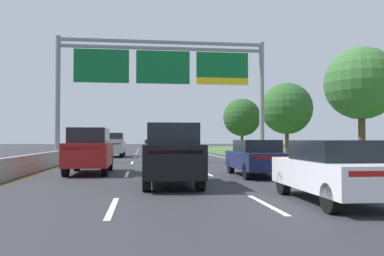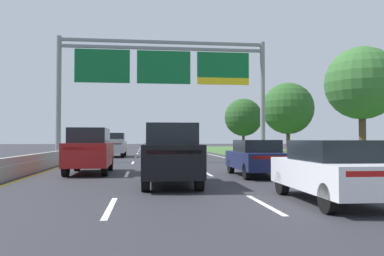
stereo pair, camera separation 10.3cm
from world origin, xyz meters
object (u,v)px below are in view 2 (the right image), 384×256
(roadside_tree_mid, at_px, (288,109))
(roadside_tree_near, at_px, (362,83))
(overhead_sign_gantry, at_px, (164,74))
(roadside_tree_far, at_px, (243,117))
(car_navy_right_lane_sedan, at_px, (256,157))
(car_black_centre_lane_suv, at_px, (170,154))
(pickup_truck_silver, at_px, (114,145))
(car_red_left_lane_suv, at_px, (90,150))
(car_white_right_lane_sedan, at_px, (332,170))
(car_gold_centre_lane_sedan, at_px, (154,147))

(roadside_tree_mid, bearing_deg, roadside_tree_near, -97.63)
(overhead_sign_gantry, distance_m, roadside_tree_far, 24.89)
(car_navy_right_lane_sedan, distance_m, roadside_tree_far, 34.86)
(roadside_tree_near, bearing_deg, overhead_sign_gantry, 138.32)
(car_black_centre_lane_suv, relative_size, roadside_tree_far, 0.68)
(overhead_sign_gantry, bearing_deg, pickup_truck_silver, 115.89)
(overhead_sign_gantry, height_order, car_black_centre_lane_suv, overhead_sign_gantry)
(overhead_sign_gantry, relative_size, roadside_tree_mid, 2.14)
(overhead_sign_gantry, distance_m, car_red_left_lane_suv, 11.47)
(car_red_left_lane_suv, xyz_separation_m, roadside_tree_far, (15.34, 31.45, 3.38))
(car_red_left_lane_suv, bearing_deg, overhead_sign_gantry, -23.23)
(overhead_sign_gantry, relative_size, car_black_centre_lane_suv, 3.18)
(car_red_left_lane_suv, height_order, roadside_tree_far, roadside_tree_far)
(car_navy_right_lane_sedan, bearing_deg, car_red_left_lane_suv, 73.17)
(overhead_sign_gantry, relative_size, car_white_right_lane_sedan, 3.40)
(car_gold_centre_lane_sedan, bearing_deg, car_black_centre_lane_suv, 178.49)
(car_black_centre_lane_suv, relative_size, car_red_left_lane_suv, 1.00)
(car_gold_centre_lane_sedan, height_order, roadside_tree_near, roadside_tree_near)
(pickup_truck_silver, bearing_deg, car_white_right_lane_sedan, -164.52)
(car_black_centre_lane_suv, bearing_deg, car_gold_centre_lane_sedan, 1.02)
(overhead_sign_gantry, xyz_separation_m, car_white_right_lane_sedan, (3.37, -18.92, -5.52))
(car_navy_right_lane_sedan, height_order, car_red_left_lane_suv, car_red_left_lane_suv)
(overhead_sign_gantry, xyz_separation_m, roadside_tree_near, (10.00, -8.90, -1.80))
(car_navy_right_lane_sedan, height_order, car_black_centre_lane_suv, car_black_centre_lane_suv)
(car_navy_right_lane_sedan, bearing_deg, roadside_tree_mid, -23.66)
(roadside_tree_mid, bearing_deg, car_navy_right_lane_sedan, -114.05)
(pickup_truck_silver, bearing_deg, roadside_tree_far, -48.76)
(roadside_tree_near, xyz_separation_m, roadside_tree_mid, (2.27, 16.93, 0.01))
(roadside_tree_far, bearing_deg, car_red_left_lane_suv, -116.01)
(roadside_tree_far, bearing_deg, roadside_tree_near, -92.67)
(car_red_left_lane_suv, distance_m, roadside_tree_mid, 24.05)
(roadside_tree_near, bearing_deg, roadside_tree_far, 87.33)
(car_black_centre_lane_suv, relative_size, car_white_right_lane_sedan, 1.07)
(overhead_sign_gantry, xyz_separation_m, roadside_tree_mid, (12.27, 8.03, -1.78))
(car_black_centre_lane_suv, height_order, car_gold_centre_lane_sedan, car_black_centre_lane_suv)
(pickup_truck_silver, xyz_separation_m, car_red_left_lane_suv, (0.21, -17.91, 0.02))
(car_red_left_lane_suv, bearing_deg, roadside_tree_far, -26.74)
(overhead_sign_gantry, bearing_deg, car_navy_right_lane_sedan, -73.56)
(overhead_sign_gantry, bearing_deg, car_gold_centre_lane_sedan, 92.07)
(pickup_truck_silver, distance_m, roadside_tree_far, 20.90)
(car_red_left_lane_suv, bearing_deg, car_navy_right_lane_sedan, -107.96)
(overhead_sign_gantry, xyz_separation_m, pickup_truck_silver, (-4.12, 8.48, -5.26))
(pickup_truck_silver, height_order, car_gold_centre_lane_sedan, pickup_truck_silver)
(overhead_sign_gantry, distance_m, pickup_truck_silver, 10.79)
(pickup_truck_silver, distance_m, car_red_left_lane_suv, 17.91)
(car_white_right_lane_sedan, xyz_separation_m, roadside_tree_far, (8.07, 40.94, 3.66))
(car_black_centre_lane_suv, bearing_deg, car_red_left_lane_suv, 33.96)
(pickup_truck_silver, relative_size, roadside_tree_mid, 0.77)
(overhead_sign_gantry, distance_m, car_white_right_lane_sedan, 19.99)
(car_black_centre_lane_suv, bearing_deg, overhead_sign_gantry, -0.74)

